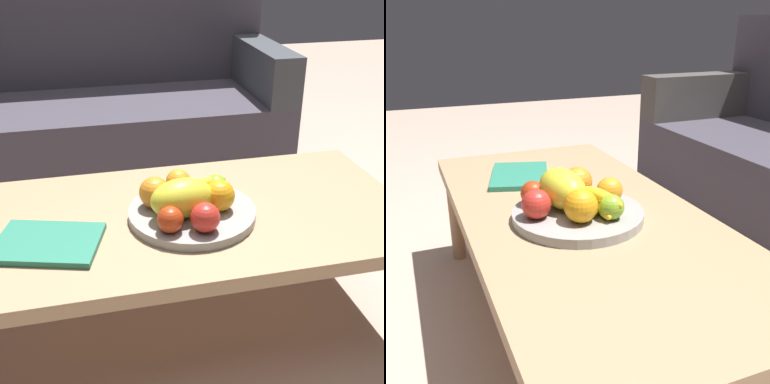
{
  "view_description": "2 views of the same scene",
  "coord_description": "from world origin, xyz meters",
  "views": [
    {
      "loc": [
        -0.22,
        -1.13,
        1.07
      ],
      "look_at": [
        0.04,
        -0.02,
        0.47
      ],
      "focal_mm": 46.1,
      "sensor_mm": 36.0,
      "label": 1
    },
    {
      "loc": [
        1.03,
        -0.43,
        0.88
      ],
      "look_at": [
        0.04,
        -0.02,
        0.47
      ],
      "focal_mm": 42.32,
      "sensor_mm": 36.0,
      "label": 2
    }
  ],
  "objects": [
    {
      "name": "orange_right",
      "position": [
        -0.05,
        0.01,
        0.46
      ],
      "size": [
        0.08,
        0.08,
        0.08
      ],
      "primitive_type": "sphere",
      "color": "orange",
      "rests_on": "fruit_bowl"
    },
    {
      "name": "apple_right",
      "position": [
        -0.04,
        -0.12,
        0.45
      ],
      "size": [
        0.07,
        0.07,
        0.07
      ],
      "primitive_type": "sphere",
      "color": "#AF3313",
      "rests_on": "fruit_bowl"
    },
    {
      "name": "ground_plane",
      "position": [
        0.0,
        0.0,
        0.0
      ],
      "size": [
        8.0,
        8.0,
        0.0
      ],
      "primitive_type": "plane",
      "color": "tan"
    },
    {
      "name": "apple_front",
      "position": [
        0.05,
        -0.14,
        0.46
      ],
      "size": [
        0.07,
        0.07,
        0.07
      ],
      "primitive_type": "sphere",
      "color": "red",
      "rests_on": "fruit_bowl"
    },
    {
      "name": "coffee_table",
      "position": [
        0.0,
        0.0,
        0.35
      ],
      "size": [
        1.29,
        0.62,
        0.39
      ],
      "color": "#A2835D",
      "rests_on": "ground_plane"
    },
    {
      "name": "banana_bunch",
      "position": [
        0.07,
        0.03,
        0.45
      ],
      "size": [
        0.18,
        0.11,
        0.06
      ],
      "color": "yellow",
      "rests_on": "fruit_bowl"
    },
    {
      "name": "orange_left",
      "position": [
        0.11,
        -0.04,
        0.46
      ],
      "size": [
        0.08,
        0.08,
        0.08
      ],
      "primitive_type": "sphere",
      "color": "orange",
      "rests_on": "fruit_bowl"
    },
    {
      "name": "couch",
      "position": [
        -0.15,
        1.14,
        0.3
      ],
      "size": [
        1.7,
        0.7,
        0.9
      ],
      "color": "#3D3944",
      "rests_on": "ground_plane"
    },
    {
      "name": "magazine",
      "position": [
        -0.33,
        -0.08,
        0.4
      ],
      "size": [
        0.29,
        0.24,
        0.02
      ],
      "primitive_type": "cube",
      "rotation": [
        0.0,
        0.0,
        -0.29
      ],
      "color": "#2B7A60",
      "rests_on": "coffee_table"
    },
    {
      "name": "melon_large_front",
      "position": [
        0.01,
        -0.05,
        0.47
      ],
      "size": [
        0.18,
        0.13,
        0.1
      ],
      "primitive_type": "ellipsoid",
      "rotation": [
        0.0,
        0.0,
        0.17
      ],
      "color": "yellow",
      "rests_on": "fruit_bowl"
    },
    {
      "name": "fruit_bowl",
      "position": [
        0.04,
        -0.02,
        0.41
      ],
      "size": [
        0.34,
        0.34,
        0.03
      ],
      "primitive_type": "cylinder",
      "color": "#979592",
      "rests_on": "coffee_table"
    },
    {
      "name": "apple_left",
      "position": [
        0.12,
        0.03,
        0.45
      ],
      "size": [
        0.06,
        0.06,
        0.06
      ],
      "primitive_type": "sphere",
      "color": "#80AD28",
      "rests_on": "fruit_bowl"
    },
    {
      "name": "orange_front",
      "position": [
        0.02,
        0.07,
        0.45
      ],
      "size": [
        0.07,
        0.07,
        0.07
      ],
      "primitive_type": "sphere",
      "color": "orange",
      "rests_on": "fruit_bowl"
    }
  ]
}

